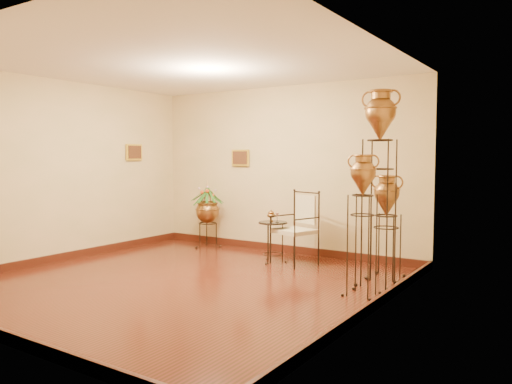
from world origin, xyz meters
The scene contains 8 objects.
ground centered at (0.00, 0.00, 0.00)m, with size 5.00×5.00×0.00m, color #591C15.
room_shell centered at (-0.01, 0.01, 1.73)m, with size 5.02×5.02×2.81m.
amphora_tall centered at (2.15, 1.20, 1.26)m, with size 0.63×0.63×2.46m.
amphora_mid centered at (2.15, 0.66, 0.84)m, with size 0.39×0.39×1.67m.
amphora_short centered at (2.11, 1.61, 0.70)m, with size 0.46×0.46×1.40m.
planter_urn centered at (-1.36, 2.15, 0.69)m, with size 0.86×0.86×1.24m.
armchair centered at (0.67, 1.72, 0.55)m, with size 0.76×0.73×1.09m.
side_table centered at (0.33, 1.64, 0.33)m, with size 0.55×0.55×0.79m.
Camera 1 is at (4.28, -4.80, 1.61)m, focal length 35.00 mm.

